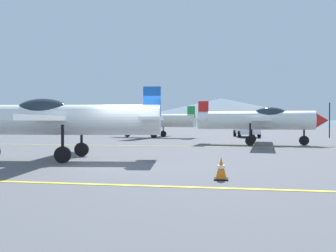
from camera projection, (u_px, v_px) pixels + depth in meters
ground_plane at (128, 162)px, 12.97m from camera, size 400.00×400.00×0.00m
apron_line_near at (75, 184)px, 8.41m from camera, size 80.00×0.16×0.01m
apron_line_far at (166, 146)px, 21.16m from camera, size 80.00×0.16×0.01m
airplane_near at (59, 119)px, 13.77m from camera, size 8.36×9.60×2.87m
airplane_mid at (259, 120)px, 22.57m from camera, size 8.36×9.60×2.87m
airplane_far at (153, 120)px, 32.56m from camera, size 8.38×9.58×2.87m
car_sedan at (246, 128)px, 33.40m from camera, size 2.42×4.48×1.62m
traffic_cone_front at (221, 169)px, 8.98m from camera, size 0.36×0.36×0.59m
hill_left at (70, 115)px, 165.89m from camera, size 80.83×80.83×8.96m
hill_centerleft at (221, 112)px, 124.33m from camera, size 87.94×87.94×9.63m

